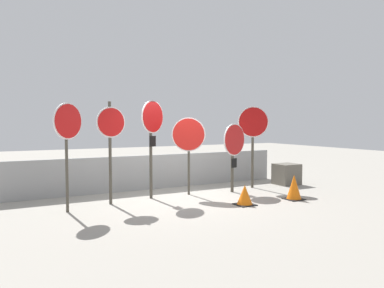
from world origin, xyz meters
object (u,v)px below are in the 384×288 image
(stop_sign_1, at_px, (111,133))
(stop_sign_5, at_px, (253,129))
(stop_sign_0, at_px, (68,131))
(traffic_cone_0, at_px, (245,195))
(traffic_cone_1, at_px, (294,187))
(storage_crate, at_px, (287,174))
(stop_sign_3, at_px, (189,139))
(stop_sign_4, at_px, (234,146))
(stop_sign_2, at_px, (152,128))

(stop_sign_1, xyz_separation_m, stop_sign_5, (4.41, 0.22, 0.05))
(stop_sign_0, xyz_separation_m, traffic_cone_0, (3.84, -1.24, -1.56))
(traffic_cone_1, xyz_separation_m, storage_crate, (1.48, 1.88, 0.01))
(storage_crate, bearing_deg, traffic_cone_1, -128.27)
(traffic_cone_0, bearing_deg, stop_sign_1, 150.55)
(stop_sign_3, height_order, stop_sign_5, stop_sign_5)
(stop_sign_5, relative_size, traffic_cone_1, 3.85)
(stop_sign_0, relative_size, traffic_cone_1, 3.76)
(stop_sign_0, relative_size, stop_sign_4, 1.24)
(stop_sign_5, xyz_separation_m, traffic_cone_1, (-0.13, -1.88, -1.45))
(stop_sign_1, height_order, stop_sign_3, stop_sign_1)
(traffic_cone_0, relative_size, storage_crate, 0.69)
(stop_sign_5, bearing_deg, stop_sign_1, -151.38)
(stop_sign_4, height_order, stop_sign_5, stop_sign_5)
(traffic_cone_0, distance_m, storage_crate, 3.48)
(stop_sign_2, xyz_separation_m, traffic_cone_1, (3.14, -1.85, -1.51))
(stop_sign_4, bearing_deg, stop_sign_1, 161.76)
(stop_sign_0, height_order, stop_sign_3, stop_sign_0)
(stop_sign_4, bearing_deg, traffic_cone_0, -132.55)
(stop_sign_2, bearing_deg, stop_sign_3, -29.35)
(stop_sign_2, xyz_separation_m, stop_sign_4, (2.36, -0.28, -0.50))
(stop_sign_0, height_order, traffic_cone_0, stop_sign_0)
(stop_sign_2, bearing_deg, stop_sign_5, -27.84)
(stop_sign_3, relative_size, traffic_cone_1, 3.31)
(stop_sign_1, bearing_deg, stop_sign_2, 0.22)
(stop_sign_1, xyz_separation_m, stop_sign_2, (1.14, 0.19, 0.11))
(stop_sign_0, relative_size, stop_sign_3, 1.14)
(stop_sign_5, bearing_deg, stop_sign_0, -148.41)
(stop_sign_3, relative_size, stop_sign_4, 1.09)
(stop_sign_0, xyz_separation_m, stop_sign_2, (2.19, 0.53, 0.03))
(stop_sign_1, height_order, storage_crate, stop_sign_1)
(stop_sign_3, distance_m, stop_sign_4, 1.35)
(stop_sign_2, height_order, stop_sign_4, stop_sign_2)
(stop_sign_3, bearing_deg, stop_sign_1, -142.38)
(stop_sign_2, xyz_separation_m, stop_sign_5, (3.27, 0.03, -0.05))
(stop_sign_2, distance_m, stop_sign_4, 2.43)
(stop_sign_1, relative_size, stop_sign_2, 0.97)
(stop_sign_2, height_order, traffic_cone_0, stop_sign_2)
(stop_sign_5, height_order, traffic_cone_0, stop_sign_5)
(stop_sign_0, height_order, stop_sign_4, stop_sign_0)
(stop_sign_0, height_order, storage_crate, stop_sign_0)
(traffic_cone_0, relative_size, traffic_cone_1, 0.76)
(stop_sign_1, xyz_separation_m, storage_crate, (5.77, 0.22, -1.38))
(stop_sign_3, relative_size, stop_sign_5, 0.86)
(traffic_cone_1, bearing_deg, stop_sign_3, 138.79)
(stop_sign_1, relative_size, stop_sign_4, 1.27)
(stop_sign_1, height_order, stop_sign_5, stop_sign_1)
(stop_sign_5, bearing_deg, traffic_cone_1, -68.16)
(traffic_cone_0, bearing_deg, stop_sign_0, 162.13)
(stop_sign_0, relative_size, stop_sign_1, 0.97)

